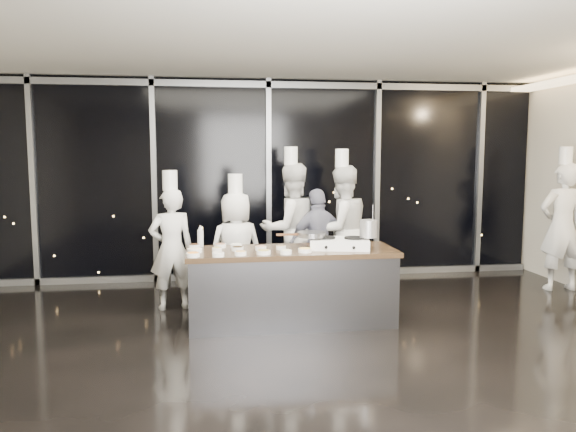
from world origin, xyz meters
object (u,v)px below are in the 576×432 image
Objects in this scene: chef_left at (236,248)px; chef_right at (341,230)px; guest at (318,243)px; demo_counter at (291,286)px; chef_far_left at (171,247)px; stove at (340,243)px; stock_pot at (368,229)px; frying_pan at (311,234)px; chef_center at (291,229)px; chef_side at (562,226)px.

chef_left is 1.59m from chef_right.
demo_counter is at bearing 49.64° from guest.
chef_far_left is at bearing -9.30° from chef_right.
stock_pot reaches higher than stove.
chef_far_left is at bearing -16.64° from chef_left.
frying_pan is at bearing -177.63° from stove.
chef_far_left is 1.03× the size of chef_left.
chef_side is at bearing 158.73° from chef_center.
stock_pot is at bearing -6.85° from demo_counter.
chef_side is at bearing 27.52° from frying_pan.
chef_left reaches higher than stock_pot.
chef_side reaches higher than guest.
chef_right is 3.29m from chef_side.
chef_right reaches higher than guest.
stock_pot is 0.10× the size of chef_right.
guest is (0.31, 1.13, -0.30)m from frying_pan.
chef_far_left reaches higher than demo_counter.
stove is 0.36× the size of chef_side.
demo_counter is 0.77m from stove.
chef_side is (3.29, -0.22, 0.03)m from chef_right.
chef_right is at bearing 88.53° from stove.
chef_right reaches higher than chef_far_left.
demo_counter is 1.32m from guest.
guest is 0.74× the size of chef_right.
frying_pan is 1.35m from chef_center.
demo_counter is 1.47m from chef_center.
stock_pot is at bearing -0.82° from stove.
chef_far_left reaches higher than guest.
stove is 3.79m from chef_side.
frying_pan is at bearing 16.15° from chef_side.
chef_side is (3.62, 1.11, -0.00)m from stove.
chef_center is at bearing -2.85° from chef_side.
guest is (0.55, 1.16, 0.32)m from demo_counter.
chef_side is at bearing 14.42° from demo_counter.
frying_pan is 1.24m from chef_left.
stove is 0.38m from stock_pot.
chef_center is 0.72m from chef_right.
chef_right is (1.53, 0.43, 0.16)m from chef_left.
stove is at bearing 166.49° from stock_pot.
guest reaches higher than frying_pan.
stock_pot is at bearing 90.45° from guest.
chef_right is 0.98× the size of chef_side.
stove is at bearing 88.16° from chef_center.
chef_center reaches higher than demo_counter.
chef_left is 1.15× the size of guest.
frying_pan is 0.29× the size of chef_side.
chef_right is at bearing 157.48° from chef_center.
chef_left reaches higher than frying_pan.
chef_center reaches higher than chef_far_left.
stove is at bearing 55.67° from chef_right.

